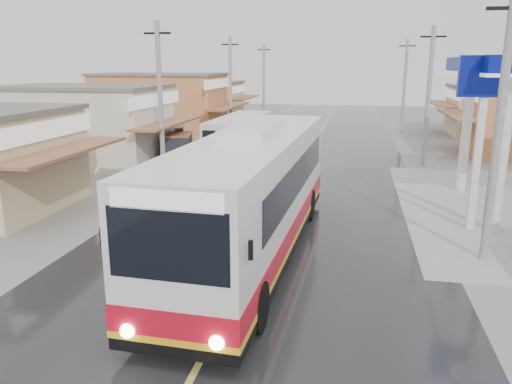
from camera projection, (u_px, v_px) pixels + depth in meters
ground at (262, 244)px, 16.83m from camera, size 120.00×120.00×0.00m
road at (305, 162)px, 31.09m from camera, size 12.00×90.00×0.02m
centre_line at (305, 161)px, 31.08m from camera, size 0.15×90.00×0.01m
shopfronts_left at (132, 148)px, 36.36m from camera, size 11.00×44.00×5.20m
utility_poles_left at (202, 155)px, 33.34m from camera, size 1.60×50.00×8.00m
utility_poles_right at (422, 166)px, 29.79m from camera, size 1.60×36.00×8.00m
coach_bus at (253, 194)px, 15.49m from camera, size 3.48×13.26×4.11m
second_bus at (240, 138)px, 30.61m from camera, size 2.54×8.47×2.79m
cyclist at (185, 193)px, 20.60m from camera, size 1.40×2.23×2.27m
tricycle_near at (178, 147)px, 29.84m from camera, size 2.12×2.56×1.89m
tricycle_far at (173, 138)px, 33.72m from camera, size 2.22×2.58×1.85m
tyre_stack at (160, 183)px, 24.66m from camera, size 0.82×0.82×0.42m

